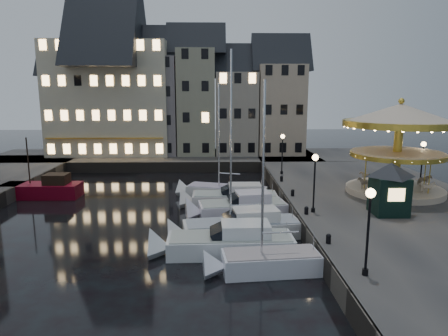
{
  "coord_description": "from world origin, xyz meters",
  "views": [
    {
      "loc": [
        0.18,
        -26.24,
        9.71
      ],
      "look_at": [
        1.0,
        8.0,
        3.2
      ],
      "focal_mm": 32.0,
      "sensor_mm": 36.0,
      "label": 1
    }
  ],
  "objects_px": {
    "motorboat_c": "(236,228)",
    "carousel": "(399,131)",
    "bollard_c": "(293,192)",
    "ticket_kiosk": "(390,179)",
    "streetlamp_c": "(282,148)",
    "motorboat_a": "(261,263)",
    "red_fishing_boat": "(43,190)",
    "motorboat_d": "(237,208)",
    "bollard_b": "(306,210)",
    "bollard_d": "(282,178)",
    "streetlamp_d": "(422,158)",
    "motorboat_f": "(220,192)",
    "streetlamp_a": "(369,219)",
    "motorboat_e": "(230,199)",
    "motorboat_b": "(224,244)",
    "streetlamp_b": "(315,175)",
    "bollard_a": "(328,238)"
  },
  "relations": [
    {
      "from": "streetlamp_c",
      "to": "ticket_kiosk",
      "type": "relative_size",
      "value": 1.0
    },
    {
      "from": "streetlamp_b",
      "to": "motorboat_a",
      "type": "height_order",
      "value": "motorboat_a"
    },
    {
      "from": "motorboat_c",
      "to": "carousel",
      "type": "relative_size",
      "value": 1.31
    },
    {
      "from": "bollard_b",
      "to": "bollard_c",
      "type": "xyz_separation_m",
      "value": [
        0.0,
        5.0,
        0.0
      ]
    },
    {
      "from": "streetlamp_b",
      "to": "motorboat_e",
      "type": "bearing_deg",
      "value": 132.85
    },
    {
      "from": "motorboat_e",
      "to": "motorboat_d",
      "type": "bearing_deg",
      "value": -80.84
    },
    {
      "from": "motorboat_a",
      "to": "motorboat_f",
      "type": "xyz_separation_m",
      "value": [
        -1.95,
        15.87,
        -0.01
      ]
    },
    {
      "from": "motorboat_a",
      "to": "motorboat_c",
      "type": "bearing_deg",
      "value": 100.88
    },
    {
      "from": "motorboat_f",
      "to": "red_fishing_boat",
      "type": "bearing_deg",
      "value": 178.01
    },
    {
      "from": "motorboat_e",
      "to": "ticket_kiosk",
      "type": "distance_m",
      "value": 13.12
    },
    {
      "from": "bollard_c",
      "to": "bollard_d",
      "type": "distance_m",
      "value": 5.5
    },
    {
      "from": "streetlamp_b",
      "to": "motorboat_c",
      "type": "relative_size",
      "value": 0.35
    },
    {
      "from": "streetlamp_c",
      "to": "bollard_b",
      "type": "distance_m",
      "value": 14.22
    },
    {
      "from": "motorboat_d",
      "to": "carousel",
      "type": "height_order",
      "value": "carousel"
    },
    {
      "from": "streetlamp_d",
      "to": "motorboat_f",
      "type": "height_order",
      "value": "motorboat_f"
    },
    {
      "from": "bollard_a",
      "to": "bollard_c",
      "type": "bearing_deg",
      "value": 90.0
    },
    {
      "from": "streetlamp_d",
      "to": "ticket_kiosk",
      "type": "xyz_separation_m",
      "value": [
        -6.15,
        -7.54,
        -0.25
      ]
    },
    {
      "from": "streetlamp_a",
      "to": "motorboat_b",
      "type": "distance_m",
      "value": 9.3
    },
    {
      "from": "streetlamp_d",
      "to": "motorboat_d",
      "type": "xyz_separation_m",
      "value": [
        -16.53,
        -3.78,
        -3.38
      ]
    },
    {
      "from": "streetlamp_d",
      "to": "carousel",
      "type": "xyz_separation_m",
      "value": [
        -3.05,
        -1.68,
        2.53
      ]
    },
    {
      "from": "streetlamp_c",
      "to": "motorboat_f",
      "type": "xyz_separation_m",
      "value": [
        -6.48,
        -4.55,
        -3.49
      ]
    },
    {
      "from": "bollard_a",
      "to": "bollard_c",
      "type": "distance_m",
      "value": 10.5
    },
    {
      "from": "streetlamp_c",
      "to": "motorboat_a",
      "type": "relative_size",
      "value": 0.4
    },
    {
      "from": "bollard_c",
      "to": "bollard_d",
      "type": "bearing_deg",
      "value": 90.0
    },
    {
      "from": "streetlamp_d",
      "to": "ticket_kiosk",
      "type": "distance_m",
      "value": 9.73
    },
    {
      "from": "bollard_c",
      "to": "red_fishing_boat",
      "type": "height_order",
      "value": "red_fishing_boat"
    },
    {
      "from": "streetlamp_b",
      "to": "bollard_a",
      "type": "xyz_separation_m",
      "value": [
        -0.6,
        -6.0,
        -2.41
      ]
    },
    {
      "from": "streetlamp_b",
      "to": "motorboat_a",
      "type": "xyz_separation_m",
      "value": [
        -4.53,
        -6.92,
        -3.48
      ]
    },
    {
      "from": "bollard_b",
      "to": "motorboat_e",
      "type": "distance_m",
      "value": 8.43
    },
    {
      "from": "bollard_a",
      "to": "bollard_d",
      "type": "distance_m",
      "value": 16.0
    },
    {
      "from": "bollard_d",
      "to": "carousel",
      "type": "relative_size",
      "value": 0.06
    },
    {
      "from": "motorboat_a",
      "to": "streetlamp_a",
      "type": "bearing_deg",
      "value": -34.21
    },
    {
      "from": "streetlamp_a",
      "to": "red_fishing_boat",
      "type": "xyz_separation_m",
      "value": [
        -23.13,
        19.53,
        -3.32
      ]
    },
    {
      "from": "bollard_c",
      "to": "motorboat_c",
      "type": "distance_m",
      "value": 7.85
    },
    {
      "from": "ticket_kiosk",
      "to": "streetlamp_a",
      "type": "bearing_deg",
      "value": -118.56
    },
    {
      "from": "motorboat_f",
      "to": "carousel",
      "type": "bearing_deg",
      "value": -13.85
    },
    {
      "from": "motorboat_c",
      "to": "motorboat_b",
      "type": "bearing_deg",
      "value": -108.39
    },
    {
      "from": "streetlamp_c",
      "to": "motorboat_c",
      "type": "height_order",
      "value": "motorboat_c"
    },
    {
      "from": "motorboat_f",
      "to": "motorboat_c",
      "type": "bearing_deg",
      "value": -85.04
    },
    {
      "from": "streetlamp_d",
      "to": "motorboat_c",
      "type": "distance_m",
      "value": 19.19
    },
    {
      "from": "streetlamp_b",
      "to": "streetlamp_d",
      "type": "xyz_separation_m",
      "value": [
        11.3,
        7.0,
        0.0
      ]
    },
    {
      "from": "carousel",
      "to": "streetlamp_b",
      "type": "bearing_deg",
      "value": -147.16
    },
    {
      "from": "bollard_c",
      "to": "ticket_kiosk",
      "type": "distance_m",
      "value": 7.95
    },
    {
      "from": "bollard_c",
      "to": "motorboat_f",
      "type": "height_order",
      "value": "motorboat_f"
    },
    {
      "from": "bollard_d",
      "to": "motorboat_f",
      "type": "relative_size",
      "value": 0.05
    },
    {
      "from": "bollard_c",
      "to": "red_fishing_boat",
      "type": "xyz_separation_m",
      "value": [
        -22.53,
        5.03,
        -0.91
      ]
    },
    {
      "from": "streetlamp_a",
      "to": "streetlamp_d",
      "type": "height_order",
      "value": "same"
    },
    {
      "from": "bollard_d",
      "to": "bollard_b",
      "type": "bearing_deg",
      "value": -90.0
    },
    {
      "from": "streetlamp_b",
      "to": "bollard_a",
      "type": "bearing_deg",
      "value": -95.71
    },
    {
      "from": "bollard_c",
      "to": "motorboat_d",
      "type": "distance_m",
      "value": 4.9
    }
  ]
}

